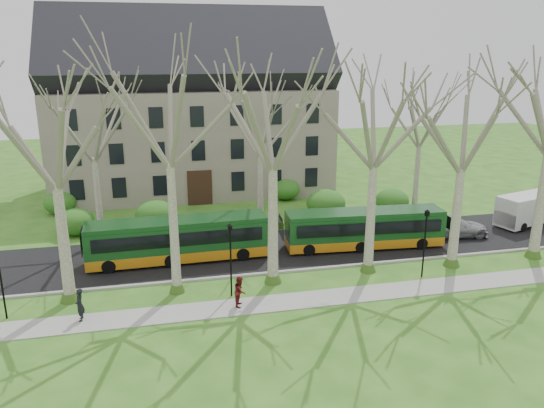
{
  "coord_description": "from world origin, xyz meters",
  "views": [
    {
      "loc": [
        -9.87,
        -28.64,
        13.74
      ],
      "look_at": [
        -2.7,
        3.0,
        4.16
      ],
      "focal_mm": 35.0,
      "sensor_mm": 36.0,
      "label": 1
    }
  ],
  "objects_px": {
    "bus_follow": "(364,228)",
    "pedestrian_b": "(240,291)",
    "sedan": "(453,226)",
    "van_a": "(529,210)",
    "bus_lead": "(178,239)",
    "pedestrian_a": "(80,305)"
  },
  "relations": [
    {
      "from": "sedan",
      "to": "pedestrian_b",
      "type": "relative_size",
      "value": 3.08
    },
    {
      "from": "pedestrian_a",
      "to": "pedestrian_b",
      "type": "relative_size",
      "value": 1.04
    },
    {
      "from": "bus_lead",
      "to": "sedan",
      "type": "xyz_separation_m",
      "value": [
        20.48,
        0.21,
        -0.72
      ]
    },
    {
      "from": "pedestrian_b",
      "to": "van_a",
      "type": "bearing_deg",
      "value": -51.93
    },
    {
      "from": "bus_follow",
      "to": "pedestrian_b",
      "type": "xyz_separation_m",
      "value": [
        -10.1,
        -6.92,
        -0.54
      ]
    },
    {
      "from": "van_a",
      "to": "pedestrian_a",
      "type": "bearing_deg",
      "value": 178.7
    },
    {
      "from": "bus_lead",
      "to": "van_a",
      "type": "distance_m",
      "value": 27.84
    },
    {
      "from": "bus_lead",
      "to": "bus_follow",
      "type": "relative_size",
      "value": 1.06
    },
    {
      "from": "pedestrian_a",
      "to": "pedestrian_b",
      "type": "height_order",
      "value": "pedestrian_a"
    },
    {
      "from": "bus_follow",
      "to": "van_a",
      "type": "relative_size",
      "value": 1.94
    },
    {
      "from": "bus_lead",
      "to": "bus_follow",
      "type": "bearing_deg",
      "value": -3.17
    },
    {
      "from": "bus_follow",
      "to": "bus_lead",
      "type": "bearing_deg",
      "value": -177.81
    },
    {
      "from": "sedan",
      "to": "van_a",
      "type": "distance_m",
      "value": 7.42
    },
    {
      "from": "pedestrian_a",
      "to": "pedestrian_b",
      "type": "bearing_deg",
      "value": 87.75
    },
    {
      "from": "bus_lead",
      "to": "pedestrian_a",
      "type": "bearing_deg",
      "value": -128.59
    },
    {
      "from": "pedestrian_a",
      "to": "pedestrian_b",
      "type": "distance_m",
      "value": 8.4
    },
    {
      "from": "van_a",
      "to": "pedestrian_a",
      "type": "xyz_separation_m",
      "value": [
        -33.28,
        -8.47,
        -0.37
      ]
    },
    {
      "from": "pedestrian_b",
      "to": "sedan",
      "type": "bearing_deg",
      "value": -47.8
    },
    {
      "from": "sedan",
      "to": "pedestrian_b",
      "type": "bearing_deg",
      "value": 120.57
    },
    {
      "from": "van_a",
      "to": "pedestrian_b",
      "type": "relative_size",
      "value": 3.38
    },
    {
      "from": "bus_follow",
      "to": "pedestrian_a",
      "type": "height_order",
      "value": "bus_follow"
    },
    {
      "from": "van_a",
      "to": "pedestrian_a",
      "type": "distance_m",
      "value": 34.34
    }
  ]
}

